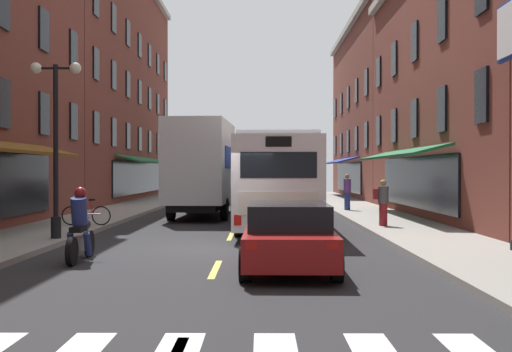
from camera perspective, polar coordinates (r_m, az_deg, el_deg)
ground_plane at (r=16.55m, az=-2.81°, el=-6.71°), size 34.80×80.00×0.10m
lane_centre_dashes at (r=16.29m, az=-2.86°, el=-6.63°), size 0.14×73.90×0.01m
sidewalk_left at (r=17.86m, az=-22.17°, el=-5.83°), size 3.00×80.00×0.14m
sidewalk_right at (r=17.24m, az=17.29°, el=-6.04°), size 3.00×80.00×0.14m
transit_bus at (r=22.88m, az=1.87°, el=-0.42°), size 2.78×12.03×3.16m
box_truck at (r=27.59m, az=-4.77°, el=0.64°), size 2.73×8.21×4.09m
sedan_near at (r=13.09m, az=2.94°, el=-5.36°), size 1.94×4.76×1.35m
sedan_mid at (r=39.21m, az=-3.00°, el=-1.42°), size 2.07×4.31×1.43m
motorcycle_rider at (r=14.58m, az=-15.58°, el=-4.70°), size 0.62×2.07×1.66m
bicycle_near at (r=22.53m, az=-15.09°, el=-3.41°), size 1.71×0.48×0.91m
pedestrian_near at (r=22.02m, az=11.38°, el=-2.27°), size 0.53×0.42×1.58m
pedestrian_mid at (r=30.57m, az=8.25°, el=-1.38°), size 0.36×0.36×1.74m
street_lamp_twin at (r=18.41m, az=-17.65°, el=3.07°), size 1.42×0.32×4.89m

